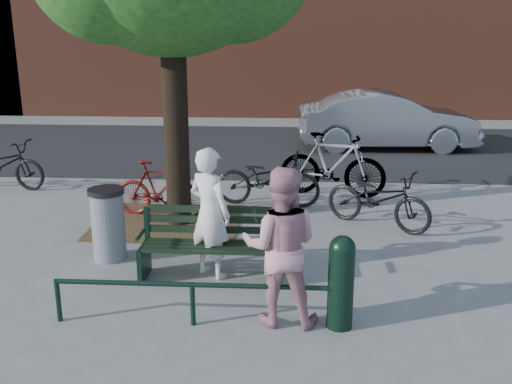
# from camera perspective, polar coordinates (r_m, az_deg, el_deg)

# --- Properties ---
(ground) EXTENTS (90.00, 90.00, 0.00)m
(ground) POSITION_cam_1_polar(r_m,az_deg,el_deg) (7.54, -4.76, -8.64)
(ground) COLOR gray
(ground) RESTS_ON ground
(dirt_pit) EXTENTS (2.40, 2.00, 0.02)m
(dirt_pit) POSITION_cam_1_polar(r_m,az_deg,el_deg) (9.72, -8.79, -2.96)
(dirt_pit) COLOR brown
(dirt_pit) RESTS_ON ground
(road) EXTENTS (40.00, 7.00, 0.01)m
(road) POSITION_cam_1_polar(r_m,az_deg,el_deg) (15.63, -0.38, 4.44)
(road) COLOR black
(road) RESTS_ON ground
(park_bench) EXTENTS (1.74, 0.54, 0.97)m
(park_bench) POSITION_cam_1_polar(r_m,az_deg,el_deg) (7.43, -4.75, -5.03)
(park_bench) COLOR black
(park_bench) RESTS_ON ground
(guard_railing) EXTENTS (3.06, 0.06, 0.51)m
(guard_railing) POSITION_cam_1_polar(r_m,az_deg,el_deg) (6.30, -6.39, -9.83)
(guard_railing) COLOR black
(guard_railing) RESTS_ON ground
(person_left) EXTENTS (0.75, 0.69, 1.72)m
(person_left) POSITION_cam_1_polar(r_m,az_deg,el_deg) (7.34, -4.64, -2.11)
(person_left) COLOR silver
(person_left) RESTS_ON ground
(person_right) EXTENTS (0.89, 0.72, 1.77)m
(person_right) POSITION_cam_1_polar(r_m,az_deg,el_deg) (6.16, 2.50, -5.48)
(person_right) COLOR #BF838D
(person_right) RESTS_ON ground
(bollard) EXTENTS (0.28, 0.28, 1.05)m
(bollard) POSITION_cam_1_polar(r_m,az_deg,el_deg) (6.23, 8.50, -8.59)
(bollard) COLOR black
(bollard) RESTS_ON ground
(litter_bin) EXTENTS (0.50, 0.50, 1.03)m
(litter_bin) POSITION_cam_1_polar(r_m,az_deg,el_deg) (8.22, -14.56, -3.09)
(litter_bin) COLOR gray
(litter_bin) RESTS_ON ground
(bicycle_a) EXTENTS (1.98, 0.95, 1.00)m
(bicycle_a) POSITION_cam_1_polar(r_m,az_deg,el_deg) (12.64, -24.09, 2.54)
(bicycle_a) COLOR black
(bicycle_a) RESTS_ON ground
(bicycle_b) EXTENTS (1.70, 0.78, 0.99)m
(bicycle_b) POSITION_cam_1_polar(r_m,az_deg,el_deg) (9.87, -9.54, 0.23)
(bicycle_b) COLOR #4F0F0B
(bicycle_b) RESTS_ON ground
(bicycle_c) EXTENTS (1.99, 0.91, 1.01)m
(bicycle_c) POSITION_cam_1_polar(r_m,az_deg,el_deg) (10.40, 1.17, 1.32)
(bicycle_c) COLOR black
(bicycle_c) RESTS_ON ground
(bicycle_d) EXTENTS (2.13, 1.02, 1.24)m
(bicycle_d) POSITION_cam_1_polar(r_m,az_deg,el_deg) (11.08, 7.65, 2.71)
(bicycle_d) COLOR gray
(bicycle_d) RESTS_ON ground
(bicycle_e) EXTENTS (1.87, 1.54, 0.96)m
(bicycle_e) POSITION_cam_1_polar(r_m,az_deg,el_deg) (9.47, 12.14, -0.66)
(bicycle_e) COLOR black
(bicycle_e) RESTS_ON ground
(parked_car) EXTENTS (4.75, 1.78, 1.55)m
(parked_car) POSITION_cam_1_polar(r_m,az_deg,el_deg) (15.82, 12.96, 6.99)
(parked_car) COLOR gray
(parked_car) RESTS_ON ground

